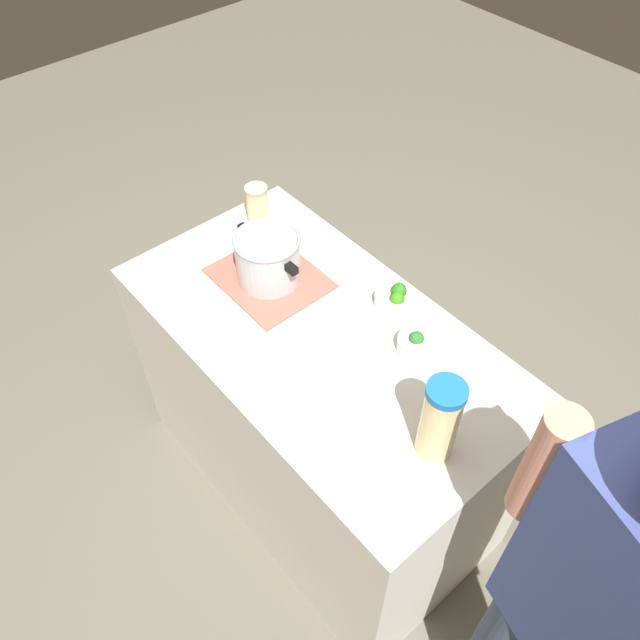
# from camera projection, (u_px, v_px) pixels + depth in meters

# --- Properties ---
(ground_plane) EXTENTS (8.00, 8.00, 0.00)m
(ground_plane) POSITION_uv_depth(u_px,v_px,m) (320.00, 477.00, 2.58)
(ground_plane) COLOR #686454
(counter_slab) EXTENTS (1.29, 0.70, 0.90)m
(counter_slab) POSITION_uv_depth(u_px,v_px,m) (320.00, 415.00, 2.25)
(counter_slab) COLOR beige
(counter_slab) RESTS_ON ground_plane
(dish_cloth) EXTENTS (0.35, 0.29, 0.01)m
(dish_cloth) POSITION_uv_depth(u_px,v_px,m) (269.00, 278.00, 2.05)
(dish_cloth) COLOR #BC6252
(dish_cloth) RESTS_ON counter_slab
(cooking_pot) EXTENTS (0.28, 0.21, 0.16)m
(cooking_pot) POSITION_uv_depth(u_px,v_px,m) (268.00, 258.00, 1.99)
(cooking_pot) COLOR #B7B7BC
(cooking_pot) RESTS_ON dish_cloth
(lemonade_pitcher) EXTENTS (0.10, 0.10, 0.26)m
(lemonade_pitcher) POSITION_uv_depth(u_px,v_px,m) (440.00, 420.00, 1.55)
(lemonade_pitcher) COLOR #F5D895
(lemonade_pitcher) RESTS_ON counter_slab
(mason_jar) EXTENTS (0.08, 0.08, 0.15)m
(mason_jar) POSITION_uv_depth(u_px,v_px,m) (257.00, 205.00, 2.19)
(mason_jar) COLOR beige
(mason_jar) RESTS_ON counter_slab
(broccoli_bowl_front) EXTENTS (0.11, 0.11, 0.07)m
(broccoli_bowl_front) POSITION_uv_depth(u_px,v_px,m) (416.00, 343.00, 1.84)
(broccoli_bowl_front) COLOR silver
(broccoli_bowl_front) RESTS_ON counter_slab
(broccoli_bowl_center) EXTENTS (0.10, 0.10, 0.08)m
(broccoli_bowl_center) POSITION_uv_depth(u_px,v_px,m) (393.00, 298.00, 1.96)
(broccoli_bowl_center) COLOR silver
(broccoli_bowl_center) RESTS_ON counter_slab
(person_cook) EXTENTS (0.50, 0.29, 1.67)m
(person_cook) POSITION_uv_depth(u_px,v_px,m) (578.00, 629.00, 1.34)
(person_cook) COLOR #3C495F
(person_cook) RESTS_ON ground_plane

